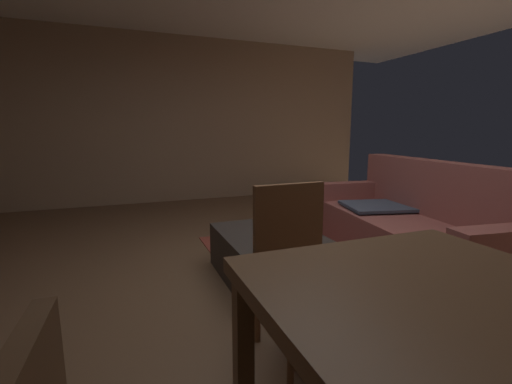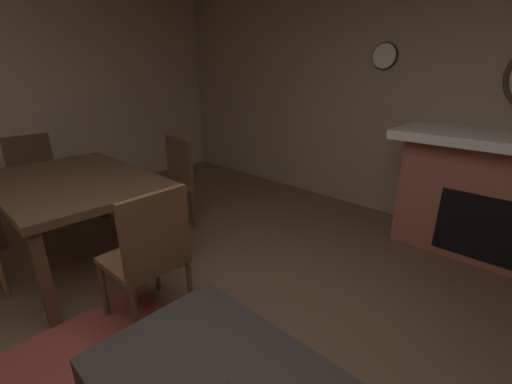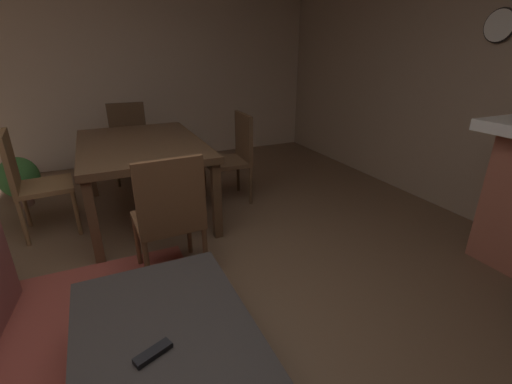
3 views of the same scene
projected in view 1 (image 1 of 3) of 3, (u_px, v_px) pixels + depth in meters
The scene contains 8 objects.
floor at pixel (284, 286), 2.78m from camera, with size 9.26×9.26×0.00m, color brown.
wall_left at pixel (190, 121), 6.08m from camera, with size 0.12×6.68×2.80m, color #9E846B.
area_rug at pixel (338, 266), 3.16m from camera, with size 2.60×2.00×0.01m, color brown.
couch at pixel (413, 228), 3.25m from camera, with size 2.28×1.13×0.95m.
ottoman_coffee_table at pixel (271, 256), 2.89m from camera, with size 1.05×0.78×0.38m, color #2D2826.
tv_remote at pixel (272, 228), 3.00m from camera, with size 0.05×0.16×0.02m, color black.
dining_chair_west at pixel (298, 258), 1.94m from camera, with size 0.46×0.46×0.93m.
small_dog at pixel (282, 229), 3.81m from camera, with size 0.45×0.46×0.26m.
Camera 1 is at (2.35, -1.15, 1.23)m, focal length 24.35 mm.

